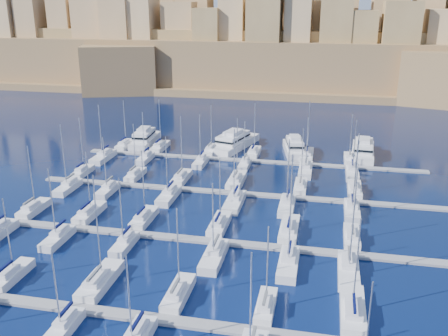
% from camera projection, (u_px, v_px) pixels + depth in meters
% --- Properties ---
extents(ground, '(600.00, 600.00, 0.00)m').
position_uv_depth(ground, '(223.00, 213.00, 93.57)').
color(ground, black).
rests_on(ground, ground).
extents(pontoon_near, '(84.00, 2.00, 0.40)m').
position_uv_depth(pontoon_near, '(166.00, 320.00, 62.00)').
color(pontoon_near, slate).
rests_on(pontoon_near, ground).
extents(pontoon_mid_near, '(84.00, 2.00, 0.40)m').
position_uv_depth(pontoon_mid_near, '(208.00, 241.00, 82.39)').
color(pontoon_mid_near, slate).
rests_on(pontoon_mid_near, ground).
extents(pontoon_mid_far, '(84.00, 2.00, 0.40)m').
position_uv_depth(pontoon_mid_far, '(233.00, 193.00, 102.78)').
color(pontoon_mid_far, slate).
rests_on(pontoon_mid_far, ground).
extents(pontoon_far, '(84.00, 2.00, 0.40)m').
position_uv_depth(pontoon_far, '(250.00, 161.00, 123.17)').
color(pontoon_far, slate).
rests_on(pontoon_far, ground).
extents(sailboat_1, '(2.44, 8.14, 12.57)m').
position_uv_depth(sailboat_1, '(12.00, 275.00, 71.22)').
color(sailboat_1, silver).
rests_on(sailboat_1, ground).
extents(sailboat_2, '(3.07, 10.22, 16.57)m').
position_uv_depth(sailboat_2, '(100.00, 281.00, 69.61)').
color(sailboat_2, silver).
rests_on(sailboat_2, ground).
extents(sailboat_3, '(2.61, 8.70, 13.20)m').
position_uv_depth(sailboat_3, '(178.00, 294.00, 66.68)').
color(sailboat_3, silver).
rests_on(sailboat_3, ground).
extents(sailboat_4, '(2.28, 7.61, 12.11)m').
position_uv_depth(sailboat_4, '(266.00, 307.00, 63.90)').
color(sailboat_4, silver).
rests_on(sailboat_4, ground).
extents(sailboat_5, '(3.07, 10.23, 13.51)m').
position_uv_depth(sailboat_5, '(353.00, 311.00, 62.96)').
color(sailboat_5, silver).
rests_on(sailboat_5, ground).
extents(sailboat_8, '(2.25, 7.51, 11.75)m').
position_uv_depth(sailboat_8, '(63.00, 328.00, 59.73)').
color(sailboat_8, silver).
rests_on(sailboat_8, ground).
extents(sailboat_12, '(2.53, 8.42, 13.14)m').
position_uv_depth(sailboat_12, '(34.00, 209.00, 93.72)').
color(sailboat_12, silver).
rests_on(sailboat_12, ground).
extents(sailboat_13, '(2.73, 9.09, 12.63)m').
position_uv_depth(sailboat_13, '(90.00, 213.00, 91.86)').
color(sailboat_13, silver).
rests_on(sailboat_13, ground).
extents(sailboat_14, '(2.66, 8.88, 13.62)m').
position_uv_depth(sailboat_14, '(144.00, 218.00, 89.69)').
color(sailboat_14, silver).
rests_on(sailboat_14, ground).
extents(sailboat_15, '(2.77, 9.22, 13.10)m').
position_uv_depth(sailboat_15, '(219.00, 224.00, 87.16)').
color(sailboat_15, silver).
rests_on(sailboat_15, ground).
extents(sailboat_16, '(3.03, 10.10, 14.38)m').
position_uv_depth(sailboat_16, '(289.00, 229.00, 85.20)').
color(sailboat_16, silver).
rests_on(sailboat_16, ground).
extents(sailboat_17, '(2.57, 8.57, 12.81)m').
position_uv_depth(sailboat_17, '(352.00, 237.00, 82.50)').
color(sailboat_17, silver).
rests_on(sailboat_17, ground).
extents(sailboat_19, '(2.45, 8.16, 13.25)m').
position_uv_depth(sailboat_19, '(58.00, 238.00, 82.31)').
color(sailboat_19, silver).
rests_on(sailboat_19, ground).
extents(sailboat_20, '(2.31, 7.71, 12.49)m').
position_uv_depth(sailboat_20, '(125.00, 244.00, 80.26)').
color(sailboat_20, silver).
rests_on(sailboat_20, ground).
extents(sailboat_21, '(2.91, 9.70, 13.18)m').
position_uv_depth(sailboat_21, '(214.00, 256.00, 76.44)').
color(sailboat_21, silver).
rests_on(sailboat_21, ground).
extents(sailboat_22, '(2.87, 9.57, 15.23)m').
position_uv_depth(sailboat_22, '(288.00, 263.00, 74.29)').
color(sailboat_22, silver).
rests_on(sailboat_22, ground).
extents(sailboat_23, '(2.97, 9.88, 14.12)m').
position_uv_depth(sailboat_23, '(348.00, 270.00, 72.46)').
color(sailboat_23, silver).
rests_on(sailboat_23, ground).
extents(sailboat_24, '(2.28, 7.60, 13.50)m').
position_uv_depth(sailboat_24, '(83.00, 171.00, 113.91)').
color(sailboat_24, silver).
rests_on(sailboat_24, ground).
extents(sailboat_25, '(2.43, 8.10, 12.64)m').
position_uv_depth(sailboat_25, '(135.00, 175.00, 111.70)').
color(sailboat_25, silver).
rests_on(sailboat_25, ground).
extents(sailboat_26, '(2.67, 8.90, 14.79)m').
position_uv_depth(sailboat_26, '(182.00, 178.00, 109.98)').
color(sailboat_26, silver).
rests_on(sailboat_26, ground).
extents(sailboat_27, '(3.05, 10.17, 14.72)m').
position_uv_depth(sailboat_27, '(236.00, 180.00, 108.19)').
color(sailboat_27, silver).
rests_on(sailboat_27, ground).
extents(sailboat_28, '(2.51, 8.37, 13.46)m').
position_uv_depth(sailboat_28, '(300.00, 187.00, 104.69)').
color(sailboat_28, silver).
rests_on(sailboat_28, ground).
extents(sailboat_29, '(2.76, 9.20, 12.90)m').
position_uv_depth(sailboat_29, '(355.00, 190.00, 102.92)').
color(sailboat_29, silver).
rests_on(sailboat_29, ground).
extents(sailboat_30, '(2.54, 8.47, 14.65)m').
position_uv_depth(sailboat_30, '(68.00, 187.00, 104.48)').
color(sailboat_30, silver).
rests_on(sailboat_30, ground).
extents(sailboat_31, '(2.43, 8.09, 12.40)m').
position_uv_depth(sailboat_31, '(108.00, 190.00, 102.95)').
color(sailboat_31, silver).
rests_on(sailboat_31, ground).
extents(sailboat_32, '(2.76, 9.21, 13.38)m').
position_uv_depth(sailboat_32, '(169.00, 196.00, 99.85)').
color(sailboat_32, silver).
rests_on(sailboat_32, ground).
extents(sailboat_33, '(3.03, 10.11, 15.75)m').
position_uv_depth(sailboat_33, '(235.00, 202.00, 96.81)').
color(sailboat_33, silver).
rests_on(sailboat_33, ground).
extents(sailboat_34, '(2.80, 9.35, 14.26)m').
position_uv_depth(sailboat_34, '(287.00, 205.00, 95.20)').
color(sailboat_34, silver).
rests_on(sailboat_34, ground).
extents(sailboat_35, '(2.76, 9.20, 14.87)m').
position_uv_depth(sailboat_35, '(352.00, 210.00, 92.92)').
color(sailboat_35, silver).
rests_on(sailboat_35, ground).
extents(sailboat_36, '(2.63, 8.75, 13.07)m').
position_uv_depth(sailboat_36, '(125.00, 145.00, 134.64)').
color(sailboat_36, silver).
rests_on(sailboat_36, ground).
extents(sailboat_37, '(2.77, 9.23, 13.62)m').
position_uv_depth(sailboat_37, '(160.00, 147.00, 132.95)').
color(sailboat_37, silver).
rests_on(sailboat_37, ground).
extents(sailboat_38, '(2.59, 8.62, 12.82)m').
position_uv_depth(sailboat_38, '(211.00, 150.00, 129.96)').
color(sailboat_38, silver).
rests_on(sailboat_38, ground).
extents(sailboat_39, '(2.68, 8.92, 13.79)m').
position_uv_depth(sailboat_39, '(254.00, 153.00, 127.90)').
color(sailboat_39, silver).
rests_on(sailboat_39, ground).
extents(sailboat_40, '(3.05, 10.16, 14.69)m').
position_uv_depth(sailboat_40, '(307.00, 155.00, 125.85)').
color(sailboat_40, silver).
rests_on(sailboat_40, ground).
extents(sailboat_41, '(2.47, 8.24, 12.09)m').
position_uv_depth(sailboat_41, '(349.00, 159.00, 122.98)').
color(sailboat_41, silver).
rests_on(sailboat_41, ground).
extents(sailboat_42, '(3.05, 10.17, 14.31)m').
position_uv_depth(sailboat_42, '(104.00, 157.00, 124.45)').
color(sailboat_42, silver).
rests_on(sailboat_42, ground).
extents(sailboat_43, '(2.37, 7.91, 12.74)m').
position_uv_depth(sailboat_43, '(145.00, 158.00, 123.42)').
color(sailboat_43, silver).
rests_on(sailboat_43, ground).
extents(sailboat_44, '(2.41, 8.03, 12.86)m').
position_uv_depth(sailboat_44, '(201.00, 162.00, 120.61)').
color(sailboat_44, silver).
rests_on(sailboat_44, ground).
extents(sailboat_45, '(2.32, 7.72, 11.74)m').
position_uv_depth(sailboat_45, '(245.00, 165.00, 118.68)').
color(sailboat_45, silver).
rests_on(sailboat_45, ground).
extents(sailboat_46, '(2.94, 9.78, 13.56)m').
position_uv_depth(sailboat_46, '(305.00, 170.00, 114.93)').
color(sailboat_46, silver).
rests_on(sailboat_46, ground).
extents(sailboat_47, '(2.77, 9.24, 13.45)m').
position_uv_depth(sailboat_47, '(352.00, 173.00, 113.15)').
color(sailboat_47, silver).
rests_on(sailboat_47, ground).
extents(motor_yacht_a, '(5.70, 16.03, 5.25)m').
position_uv_depth(motor_yacht_a, '(145.00, 139.00, 137.03)').
color(motor_yacht_a, silver).
rests_on(motor_yacht_a, ground).
extents(motor_yacht_b, '(11.03, 20.60, 5.25)m').
position_uv_depth(motor_yacht_b, '(234.00, 142.00, 134.03)').
color(motor_yacht_b, silver).
rests_on(motor_yacht_b, ground).
extents(motor_yacht_c, '(7.14, 15.50, 5.25)m').
position_uv_depth(motor_yacht_c, '(294.00, 148.00, 128.72)').
color(motor_yacht_c, silver).
rests_on(motor_yacht_c, ground).
extents(motor_yacht_d, '(6.42, 17.98, 5.25)m').
position_uv_depth(motor_yacht_d, '(363.00, 150.00, 126.60)').
color(motor_yacht_d, silver).
rests_on(motor_yacht_d, ground).
extents(fortified_city, '(460.00, 108.95, 59.52)m').
position_uv_depth(fortified_city, '(291.00, 52.00, 232.77)').
color(fortified_city, brown).
rests_on(fortified_city, ground).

